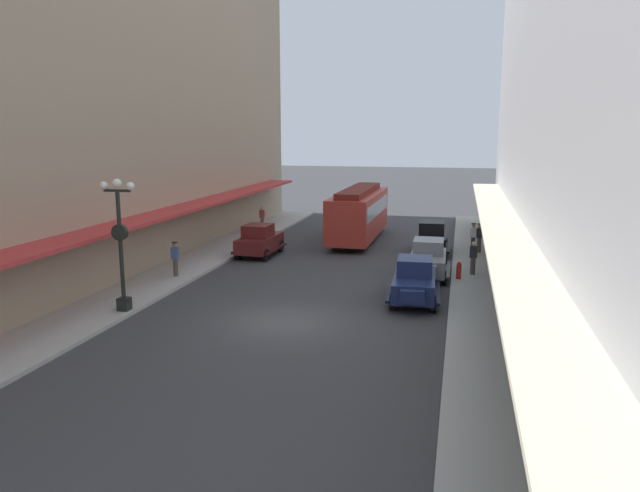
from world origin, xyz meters
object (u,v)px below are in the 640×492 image
streetcar (359,212)px  pedestrian_4 (262,218)px  parked_car_3 (414,280)px  pedestrian_2 (473,237)px  pedestrian_0 (479,238)px  pedestrian_1 (175,258)px  parked_car_0 (428,258)px  parked_car_1 (259,239)px  pedestrian_3 (473,258)px  fire_hydrant (459,270)px  parked_car_2 (431,237)px  lamp_post_with_clock (120,239)px

streetcar → pedestrian_4: (-7.26, 2.03, -0.91)m
parked_car_3 → pedestrian_2: parked_car_3 is taller
pedestrian_0 → pedestrian_1: (-14.46, -9.35, 0.00)m
parked_car_0 → parked_car_3: bearing=-93.8°
parked_car_0 → parked_car_1: 10.19m
pedestrian_3 → parked_car_3: bearing=-116.3°
fire_hydrant → parked_car_1: bearing=161.6°
parked_car_2 → streetcar: bearing=147.7°
parked_car_3 → pedestrian_4: 19.71m
parked_car_3 → lamp_post_with_clock: lamp_post_with_clock is taller
streetcar → pedestrian_1: bearing=-119.4°
fire_hydrant → lamp_post_with_clock: bearing=-147.1°
parked_car_0 → fire_hydrant: bearing=-22.8°
parked_car_2 → pedestrian_4: 13.11m
parked_car_0 → parked_car_3: size_ratio=0.99×
pedestrian_4 → pedestrian_2: bearing=-18.6°
pedestrian_0 → pedestrian_3: 5.81m
lamp_post_with_clock → pedestrian_2: bearing=48.3°
pedestrian_0 → parked_car_0: bearing=-112.7°
parked_car_0 → pedestrian_1: (-11.87, -3.15, 0.07)m
parked_car_1 → parked_car_2: (9.58, 2.95, 0.00)m
parked_car_1 → parked_car_3: size_ratio=0.99×
parked_car_3 → pedestrian_2: (2.55, 10.86, 0.07)m
lamp_post_with_clock → pedestrian_0: lamp_post_with_clock is taller
parked_car_1 → streetcar: 7.72m
pedestrian_2 → pedestrian_4: pedestrian_2 is taller
parked_car_0 → pedestrian_0: 6.72m
pedestrian_0 → fire_hydrant: bearing=-99.1°
parked_car_3 → fire_hydrant: 4.35m
fire_hydrant → pedestrian_4: size_ratio=0.50×
pedestrian_0 → pedestrian_1: same height
parked_car_0 → fire_hydrant: parked_car_0 is taller
parked_car_3 → streetcar: 14.48m
streetcar → lamp_post_with_clock: (-6.30, -17.99, 1.08)m
parked_car_0 → lamp_post_with_clock: lamp_post_with_clock is taller
streetcar → pedestrian_1: size_ratio=5.76×
parked_car_1 → parked_car_3: (9.40, -7.67, 0.00)m
streetcar → pedestrian_3: (7.11, -8.70, -0.91)m
pedestrian_2 → pedestrian_3: (-0.09, -5.88, -0.02)m
parked_car_0 → lamp_post_with_clock: (-11.25, -8.88, 2.04)m
parked_car_2 → fire_hydrant: (1.62, -6.68, -0.38)m
parked_car_1 → pedestrian_0: bearing=14.2°
parked_car_1 → pedestrian_2: parked_car_1 is taller
fire_hydrant → pedestrian_2: (0.75, 6.92, 0.45)m
parked_car_2 → streetcar: streetcar is taller
fire_hydrant → pedestrian_1: size_ratio=0.49×
streetcar → pedestrian_0: (7.54, -2.91, -0.89)m
parked_car_1 → fire_hydrant: (11.20, -3.73, -0.38)m
streetcar → pedestrian_4: size_ratio=5.87×
fire_hydrant → pedestrian_3: bearing=57.6°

